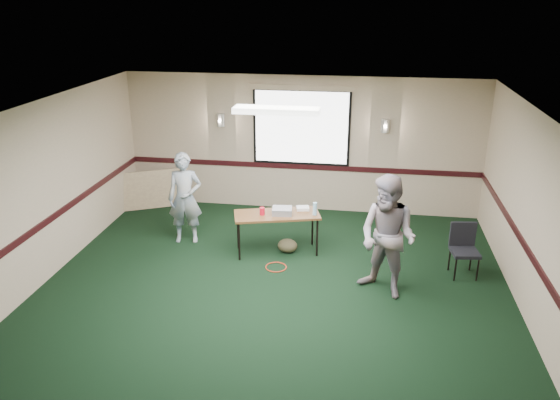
# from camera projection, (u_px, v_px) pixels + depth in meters

# --- Properties ---
(ground) EXTENTS (8.00, 8.00, 0.00)m
(ground) POSITION_uv_depth(u_px,v_px,m) (265.00, 314.00, 7.53)
(ground) COLOR black
(ground) RESTS_ON ground
(room_shell) EXTENTS (8.00, 8.02, 8.00)m
(room_shell) POSITION_uv_depth(u_px,v_px,m) (288.00, 161.00, 8.93)
(room_shell) COLOR #C8AD91
(room_shell) RESTS_ON ground
(folding_table) EXTENTS (1.51, 0.92, 0.71)m
(folding_table) POSITION_uv_depth(u_px,v_px,m) (277.00, 217.00, 9.11)
(folding_table) COLOR #532A17
(folding_table) RESTS_ON ground
(projector) EXTENTS (0.35, 0.30, 0.11)m
(projector) POSITION_uv_depth(u_px,v_px,m) (282.00, 211.00, 9.06)
(projector) COLOR gray
(projector) RESTS_ON folding_table
(game_console) EXTENTS (0.24, 0.21, 0.05)m
(game_console) POSITION_uv_depth(u_px,v_px,m) (303.00, 208.00, 9.25)
(game_console) COLOR silver
(game_console) RESTS_ON folding_table
(red_cup) EXTENTS (0.09, 0.09, 0.13)m
(red_cup) POSITION_uv_depth(u_px,v_px,m) (262.00, 211.00, 9.03)
(red_cup) COLOR red
(red_cup) RESTS_ON folding_table
(water_bottle) EXTENTS (0.07, 0.07, 0.22)m
(water_bottle) POSITION_uv_depth(u_px,v_px,m) (315.00, 209.00, 9.00)
(water_bottle) COLOR #8DC8E7
(water_bottle) RESTS_ON folding_table
(duffel_bag) EXTENTS (0.40, 0.35, 0.24)m
(duffel_bag) POSITION_uv_depth(u_px,v_px,m) (288.00, 246.00, 9.29)
(duffel_bag) COLOR #474229
(duffel_bag) RESTS_ON ground
(cable_coil) EXTENTS (0.37, 0.37, 0.02)m
(cable_coil) POSITION_uv_depth(u_px,v_px,m) (276.00, 267.00, 8.80)
(cable_coil) COLOR #B83117
(cable_coil) RESTS_ON ground
(folded_table) EXTENTS (1.44, 0.86, 0.77)m
(folded_table) POSITION_uv_depth(u_px,v_px,m) (153.00, 189.00, 11.15)
(folded_table) COLOR #A28064
(folded_table) RESTS_ON ground
(conference_chair) EXTENTS (0.46, 0.47, 0.83)m
(conference_chair) POSITION_uv_depth(u_px,v_px,m) (464.00, 245.00, 8.47)
(conference_chair) COLOR black
(conference_chair) RESTS_ON ground
(person_left) EXTENTS (0.65, 0.49, 1.62)m
(person_left) POSITION_uv_depth(u_px,v_px,m) (185.00, 198.00, 9.48)
(person_left) COLOR #416390
(person_left) RESTS_ON ground
(person_right) EXTENTS (1.11, 1.06, 1.81)m
(person_right) POSITION_uv_depth(u_px,v_px,m) (388.00, 237.00, 7.75)
(person_right) COLOR slate
(person_right) RESTS_ON ground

